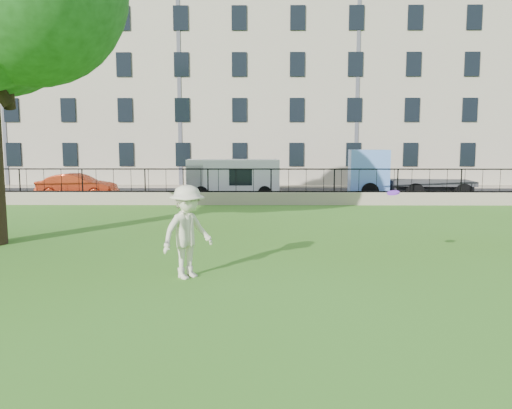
{
  "coord_description": "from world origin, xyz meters",
  "views": [
    {
      "loc": [
        -0.48,
        -11.63,
        2.81
      ],
      "look_at": [
        -0.63,
        3.5,
        1.02
      ],
      "focal_mm": 35.0,
      "sensor_mm": 36.0,
      "label": 1
    }
  ],
  "objects_px": {
    "blue_truck": "(408,174)",
    "red_sedan": "(77,187)",
    "frisbee": "(393,193)",
    "white_van": "(233,179)",
    "man": "(187,232)"
  },
  "relations": [
    {
      "from": "frisbee",
      "to": "white_van",
      "type": "xyz_separation_m",
      "value": [
        -4.43,
        16.01,
        -0.75
      ]
    },
    {
      "from": "man",
      "to": "white_van",
      "type": "xyz_separation_m",
      "value": [
        0.03,
        16.57,
        0.04
      ]
    },
    {
      "from": "frisbee",
      "to": "blue_truck",
      "type": "bearing_deg",
      "value": 72.56
    },
    {
      "from": "frisbee",
      "to": "blue_truck",
      "type": "height_order",
      "value": "blue_truck"
    },
    {
      "from": "frisbee",
      "to": "red_sedan",
      "type": "distance_m",
      "value": 19.66
    },
    {
      "from": "man",
      "to": "red_sedan",
      "type": "bearing_deg",
      "value": 70.35
    },
    {
      "from": "man",
      "to": "blue_truck",
      "type": "height_order",
      "value": "blue_truck"
    },
    {
      "from": "frisbee",
      "to": "red_sedan",
      "type": "relative_size",
      "value": 0.07
    },
    {
      "from": "frisbee",
      "to": "blue_truck",
      "type": "relative_size",
      "value": 0.04
    },
    {
      "from": "man",
      "to": "frisbee",
      "type": "bearing_deg",
      "value": -39.79
    },
    {
      "from": "red_sedan",
      "to": "blue_truck",
      "type": "height_order",
      "value": "blue_truck"
    },
    {
      "from": "blue_truck",
      "to": "red_sedan",
      "type": "bearing_deg",
      "value": -172.7
    },
    {
      "from": "man",
      "to": "red_sedan",
      "type": "relative_size",
      "value": 0.49
    },
    {
      "from": "frisbee",
      "to": "blue_truck",
      "type": "distance_m",
      "value": 16.36
    },
    {
      "from": "frisbee",
      "to": "white_van",
      "type": "distance_m",
      "value": 16.63
    }
  ]
}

